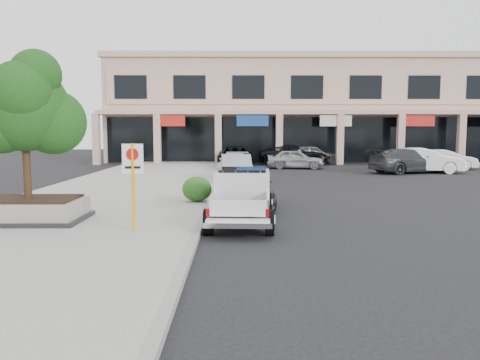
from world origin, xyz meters
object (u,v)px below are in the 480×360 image
(no_parking_sign, at_px, (133,175))
(lot_car_a, at_px, (296,159))
(lot_car_d, at_px, (295,155))
(curb_car_b, at_px, (236,168))
(curb_car_d, at_px, (235,157))
(lot_car_c, at_px, (409,161))
(lot_car_e, at_px, (310,154))
(curb_car_c, at_px, (234,162))
(lot_car_f, at_px, (445,159))
(planter, at_px, (29,210))
(lot_car_b, at_px, (423,160))
(planter_tree, at_px, (31,109))
(curb_car_a, at_px, (246,186))
(pickup_truck, at_px, (242,197))

(no_parking_sign, relative_size, lot_car_a, 0.55)
(lot_car_d, bearing_deg, curb_car_b, 169.48)
(curb_car_d, bearing_deg, lot_car_c, -25.09)
(curb_car_b, bearing_deg, curb_car_d, 87.82)
(no_parking_sign, xyz_separation_m, lot_car_e, (8.90, 27.08, -0.83))
(no_parking_sign, relative_size, curb_car_d, 0.41)
(curb_car_c, height_order, lot_car_f, lot_car_f)
(curb_car_d, distance_m, lot_car_f, 15.44)
(curb_car_c, bearing_deg, planter, -101.82)
(lot_car_b, bearing_deg, planter, 142.35)
(planter_tree, bearing_deg, lot_car_c, 44.49)
(curb_car_a, xyz_separation_m, curb_car_d, (-0.49, 18.83, 0.07))
(pickup_truck, distance_m, lot_car_e, 25.99)
(planter, height_order, lot_car_b, lot_car_b)
(planter, xyz_separation_m, lot_car_e, (12.28, 25.67, 0.33))
(lot_car_b, xyz_separation_m, lot_car_f, (2.74, 2.95, -0.12))
(planter, relative_size, lot_car_b, 0.64)
(curb_car_a, relative_size, curb_car_b, 0.93)
(curb_car_d, xyz_separation_m, lot_car_f, (15.25, -2.39, -0.08))
(lot_car_e, bearing_deg, lot_car_f, -140.00)
(curb_car_b, height_order, lot_car_c, lot_car_c)
(no_parking_sign, relative_size, lot_car_b, 0.46)
(curb_car_b, bearing_deg, curb_car_a, -89.94)
(curb_car_c, bearing_deg, lot_car_e, 56.30)
(planter_tree, relative_size, lot_car_c, 0.72)
(planter_tree, bearing_deg, lot_car_b, 43.03)
(lot_car_f, bearing_deg, lot_car_e, 68.53)
(lot_car_c, xyz_separation_m, lot_car_e, (-5.23, 8.44, -0.00))
(no_parking_sign, bearing_deg, planter, 157.32)
(lot_car_a, bearing_deg, curb_car_b, 163.70)
(pickup_truck, relative_size, curb_car_b, 1.11)
(lot_car_a, bearing_deg, curb_car_a, 176.36)
(curb_car_d, height_order, lot_car_e, lot_car_e)
(curb_car_a, bearing_deg, planter_tree, -156.39)
(no_parking_sign, relative_size, lot_car_c, 0.41)
(lot_car_f, bearing_deg, curb_car_c, 107.95)
(curb_car_c, xyz_separation_m, lot_car_b, (12.57, -0.78, 0.16))
(curb_car_c, height_order, lot_car_a, lot_car_a)
(curb_car_c, bearing_deg, no_parking_sign, -91.08)
(curb_car_a, relative_size, lot_car_d, 0.74)
(planter_tree, xyz_separation_m, no_parking_sign, (3.25, -1.57, -1.78))
(planter, xyz_separation_m, planter_tree, (0.13, 0.15, 2.94))
(planter_tree, distance_m, curb_car_a, 7.76)
(lot_car_a, xyz_separation_m, lot_car_f, (10.77, -0.54, -0.00))
(no_parking_sign, distance_m, curb_car_d, 24.18)
(curb_car_d, relative_size, lot_car_c, 1.02)
(curb_car_d, distance_m, lot_car_b, 13.61)
(curb_car_d, bearing_deg, curb_car_b, -89.52)
(lot_car_e, relative_size, lot_car_f, 1.10)
(lot_car_d, relative_size, lot_car_f, 1.34)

